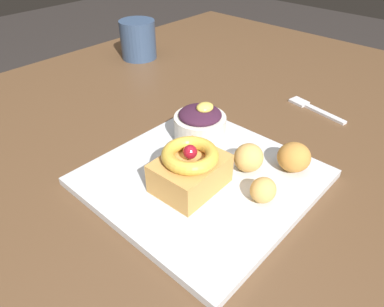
{
  "coord_description": "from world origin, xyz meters",
  "views": [
    {
      "loc": [
        -0.35,
        -0.35,
        1.07
      ],
      "look_at": [
        -0.04,
        -0.07,
        0.77
      ],
      "focal_mm": 32.95,
      "sensor_mm": 36.0,
      "label": 1
    }
  ],
  "objects_px": {
    "fritter_front": "(263,190)",
    "coffee_mug": "(138,40)",
    "front_plate": "(202,177)",
    "fork": "(313,108)",
    "berry_ramekin": "(200,124)",
    "cake_slice": "(190,169)",
    "fritter_middle": "(294,157)",
    "fritter_back": "(249,158)"
  },
  "relations": [
    {
      "from": "fork",
      "to": "cake_slice",
      "type": "bearing_deg",
      "value": 98.37
    },
    {
      "from": "fritter_front",
      "to": "fork",
      "type": "height_order",
      "value": "fritter_front"
    },
    {
      "from": "fritter_front",
      "to": "fritter_middle",
      "type": "bearing_deg",
      "value": 2.98
    },
    {
      "from": "fritter_middle",
      "to": "front_plate",
      "type": "bearing_deg",
      "value": 138.25
    },
    {
      "from": "front_plate",
      "to": "fork",
      "type": "relative_size",
      "value": 2.34
    },
    {
      "from": "fritter_front",
      "to": "fritter_back",
      "type": "height_order",
      "value": "fritter_back"
    },
    {
      "from": "cake_slice",
      "to": "fritter_front",
      "type": "relative_size",
      "value": 2.69
    },
    {
      "from": "cake_slice",
      "to": "fork",
      "type": "relative_size",
      "value": 0.79
    },
    {
      "from": "cake_slice",
      "to": "berry_ramekin",
      "type": "xyz_separation_m",
      "value": [
        0.1,
        0.07,
        -0.0
      ]
    },
    {
      "from": "front_plate",
      "to": "coffee_mug",
      "type": "relative_size",
      "value": 3.11
    },
    {
      "from": "fritter_front",
      "to": "fritter_middle",
      "type": "relative_size",
      "value": 0.75
    },
    {
      "from": "fork",
      "to": "coffee_mug",
      "type": "distance_m",
      "value": 0.48
    },
    {
      "from": "fritter_back",
      "to": "coffee_mug",
      "type": "xyz_separation_m",
      "value": [
        0.21,
        0.49,
        0.01
      ]
    },
    {
      "from": "cake_slice",
      "to": "coffee_mug",
      "type": "xyz_separation_m",
      "value": [
        0.3,
        0.46,
        0.0
      ]
    },
    {
      "from": "front_plate",
      "to": "fritter_front",
      "type": "bearing_deg",
      "value": -81.79
    },
    {
      "from": "berry_ramekin",
      "to": "coffee_mug",
      "type": "relative_size",
      "value": 0.9
    },
    {
      "from": "fritter_middle",
      "to": "coffee_mug",
      "type": "height_order",
      "value": "coffee_mug"
    },
    {
      "from": "cake_slice",
      "to": "fritter_front",
      "type": "bearing_deg",
      "value": -63.9
    },
    {
      "from": "fritter_middle",
      "to": "fritter_front",
      "type": "bearing_deg",
      "value": -177.02
    },
    {
      "from": "front_plate",
      "to": "coffee_mug",
      "type": "height_order",
      "value": "coffee_mug"
    },
    {
      "from": "front_plate",
      "to": "berry_ramekin",
      "type": "xyz_separation_m",
      "value": [
        0.07,
        0.07,
        0.03
      ]
    },
    {
      "from": "front_plate",
      "to": "fritter_back",
      "type": "bearing_deg",
      "value": -37.01
    },
    {
      "from": "cake_slice",
      "to": "front_plate",
      "type": "bearing_deg",
      "value": 8.58
    },
    {
      "from": "fritter_front",
      "to": "fork",
      "type": "relative_size",
      "value": 0.29
    },
    {
      "from": "front_plate",
      "to": "cake_slice",
      "type": "distance_m",
      "value": 0.05
    },
    {
      "from": "front_plate",
      "to": "fork",
      "type": "xyz_separation_m",
      "value": [
        0.31,
        -0.02,
        -0.0
      ]
    },
    {
      "from": "coffee_mug",
      "to": "cake_slice",
      "type": "bearing_deg",
      "value": -123.02
    },
    {
      "from": "fritter_front",
      "to": "coffee_mug",
      "type": "height_order",
      "value": "coffee_mug"
    },
    {
      "from": "front_plate",
      "to": "fork",
      "type": "height_order",
      "value": "front_plate"
    },
    {
      "from": "berry_ramekin",
      "to": "cake_slice",
      "type": "bearing_deg",
      "value": -144.94
    },
    {
      "from": "cake_slice",
      "to": "fork",
      "type": "bearing_deg",
      "value": -2.3
    },
    {
      "from": "front_plate",
      "to": "berry_ramekin",
      "type": "bearing_deg",
      "value": 43.41
    },
    {
      "from": "berry_ramekin",
      "to": "front_plate",
      "type": "bearing_deg",
      "value": -136.59
    },
    {
      "from": "cake_slice",
      "to": "fork",
      "type": "distance_m",
      "value": 0.35
    },
    {
      "from": "fork",
      "to": "coffee_mug",
      "type": "height_order",
      "value": "coffee_mug"
    },
    {
      "from": "fritter_back",
      "to": "fork",
      "type": "relative_size",
      "value": 0.36
    },
    {
      "from": "berry_ramekin",
      "to": "fork",
      "type": "bearing_deg",
      "value": -18.78
    },
    {
      "from": "front_plate",
      "to": "fritter_front",
      "type": "height_order",
      "value": "fritter_front"
    },
    {
      "from": "berry_ramekin",
      "to": "fritter_back",
      "type": "distance_m",
      "value": 0.11
    },
    {
      "from": "cake_slice",
      "to": "fork",
      "type": "xyz_separation_m",
      "value": [
        0.34,
        -0.01,
        -0.04
      ]
    },
    {
      "from": "cake_slice",
      "to": "coffee_mug",
      "type": "relative_size",
      "value": 1.05
    },
    {
      "from": "fritter_back",
      "to": "fork",
      "type": "xyz_separation_m",
      "value": [
        0.26,
        0.02,
        -0.03
      ]
    }
  ]
}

